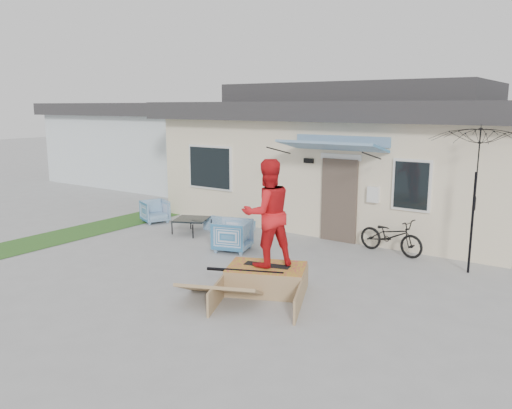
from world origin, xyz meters
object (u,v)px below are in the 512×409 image
Objects in this scene: loveseat at (229,221)px; armchair_right at (232,234)px; skate_ramp at (267,279)px; skateboard at (267,265)px; armchair_left at (155,210)px; coffee_table at (192,226)px; patio_umbrella at (475,189)px; bicycle at (391,232)px; skater at (267,211)px.

loveseat is 2.05m from armchair_right.
skate_ramp is 0.27m from skateboard.
armchair_left is at bearing 140.35° from skateboard.
skate_ramp is (4.06, -2.46, 0.03)m from coffee_table.
loveseat is 1.07m from coffee_table.
loveseat is at bearing 122.24° from skateboard.
loveseat is at bearing 179.23° from patio_umbrella.
loveseat is 0.85× the size of bicycle.
armchair_left is 6.47m from skateboard.
armchair_right is at bearing 117.75° from skate_ramp.
patio_umbrella is (1.82, -0.42, 1.23)m from bicycle.
loveseat is 0.73× the size of skate_ramp.
armchair_right is at bearing 127.09° from skateboard.
armchair_right is at bearing 118.29° from loveseat.
coffee_table is 4.89m from skater.
armchair_left is at bearing -82.13° from skater.
skater is (0.00, 0.00, 1.01)m from skateboard.
skater is (5.83, -2.80, 1.15)m from armchair_left.
loveseat is at bearing -100.24° from skater.
armchair_left is 0.39× the size of skate_ramp.
loveseat is at bearing -54.31° from armchair_left.
armchair_left is at bearing 107.01° from bicycle.
skateboard reaches higher than skate_ramp.
patio_umbrella reaches higher than bicycle.
skate_ramp is at bearing 33.65° from armchair_right.
armchair_right is 3.71m from bicycle.
armchair_right is 0.51× the size of bicycle.
patio_umbrella is 2.55× the size of skateboard.
armchair_left is 0.37× the size of skater.
loveseat is at bearing 104.38° from bicycle.
patio_umbrella is (6.30, -0.08, 1.48)m from loveseat.
coffee_table is 5.24m from bicycle.
armchair_right is at bearing -82.36° from armchair_left.
armchair_right reaches higher than skate_ramp.
patio_umbrella reaches higher than loveseat.
armchair_right is 0.44× the size of skate_ramp.
patio_umbrella is 4.48m from skateboard.
skater reaches higher than bicycle.
coffee_table is 7.12m from patio_umbrella.
armchair_left reaches higher than coffee_table.
armchair_left is at bearing 131.19° from skate_ramp.
bicycle reaches higher than skateboard.
bicycle reaches higher than armchair_right.
skater is (-2.86, -3.22, -0.24)m from patio_umbrella.
armchair_right reaches higher than armchair_left.
armchair_left is (-2.38, -0.50, 0.10)m from loveseat.
skater is at bearing -91.81° from armchair_left.
bicycle reaches higher than coffee_table.
armchair_right is at bearing -19.98° from coffee_table.
patio_umbrella is at bearing 26.06° from skate_ramp.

